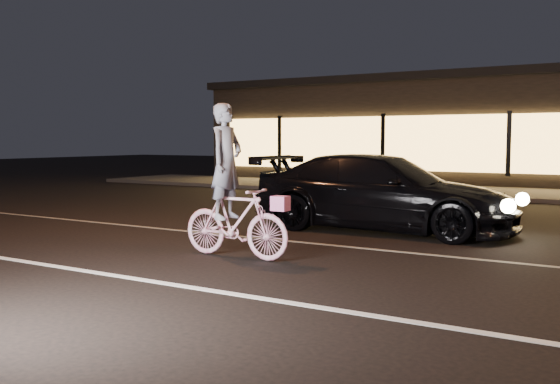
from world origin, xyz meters
The scene contains 7 objects.
ground centered at (0.00, 0.00, 0.00)m, with size 90.00×90.00×0.00m, color black.
lane_stripe_near centered at (0.00, -1.50, 0.00)m, with size 60.00×0.12×0.01m, color silver.
lane_stripe_far centered at (0.00, 2.00, 0.00)m, with size 60.00×0.10×0.01m, color gray.
sidewalk centered at (0.00, 13.00, 0.06)m, with size 30.00×4.00×0.12m, color #383533.
storefront centered at (0.00, 18.97, 2.15)m, with size 25.40×8.42×4.20m.
cyclist centered at (-1.10, 0.31, 0.81)m, with size 1.81×0.62×2.28m.
sedan centered at (-0.20, 3.99, 0.73)m, with size 5.07×2.09×1.46m.
Camera 1 is at (4.20, -7.17, 1.75)m, focal length 40.00 mm.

